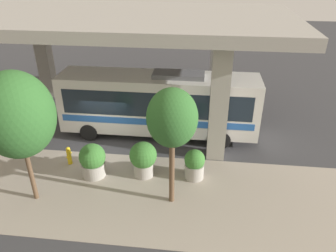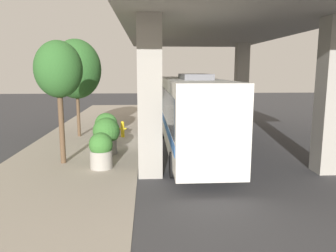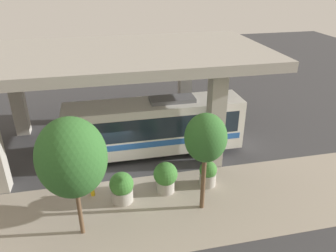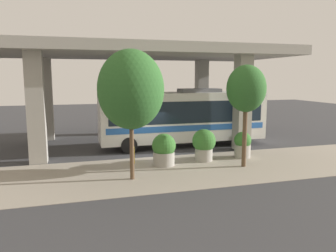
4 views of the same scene
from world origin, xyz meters
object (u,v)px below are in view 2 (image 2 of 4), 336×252
object	(u,v)px
planter_front	(106,128)
planter_middle	(101,151)
planter_back	(107,135)
street_tree_near	(76,69)
fire_hydrant	(123,129)
bus	(191,111)
street_tree_far	(58,70)

from	to	relation	value
planter_front	planter_middle	distance (m)	4.84
planter_back	street_tree_near	distance (m)	5.86
fire_hydrant	planter_front	xyz separation A→B (m)	(-0.78, -1.54, 0.34)
planter_front	planter_back	bearing A→B (deg)	-82.69
street_tree_near	bus	bearing A→B (deg)	-36.10
planter_middle	bus	bearing A→B (deg)	29.33
planter_front	planter_middle	size ratio (longest dim) A/B	1.12
planter_front	bus	bearing A→B (deg)	-30.39
fire_hydrant	street_tree_near	distance (m)	4.51
fire_hydrant	planter_back	distance (m)	3.98
bus	fire_hydrant	world-z (taller)	bus
street_tree_far	fire_hydrant	bearing A→B (deg)	68.25
bus	planter_middle	xyz separation A→B (m)	(-4.01, -2.25, -1.32)
planter_front	planter_back	distance (m)	2.41
planter_middle	street_tree_near	xyz separation A→B (m)	(-2.30, 6.85, 3.32)
planter_front	planter_back	xyz separation A→B (m)	(0.31, -2.39, 0.10)
planter_back	street_tree_near	size ratio (longest dim) A/B	0.31
bus	planter_middle	world-z (taller)	bus
bus	street_tree_near	distance (m)	8.06
planter_middle	street_tree_far	size ratio (longest dim) A/B	0.29
planter_middle	street_tree_near	distance (m)	7.95
street_tree_near	street_tree_far	size ratio (longest dim) A/B	1.11
bus	fire_hydrant	size ratio (longest dim) A/B	11.12
planter_front	planter_middle	world-z (taller)	planter_front
fire_hydrant	planter_back	bearing A→B (deg)	-96.88
street_tree_far	bus	bearing A→B (deg)	13.20
street_tree_far	planter_back	bearing A→B (deg)	42.09
planter_front	street_tree_near	size ratio (longest dim) A/B	0.29
bus	street_tree_far	bearing A→B (deg)	-166.80
bus	fire_hydrant	distance (m)	5.69
planter_back	street_tree_near	xyz separation A→B (m)	(-2.23, 4.41, 3.14)
planter_front	planter_back	world-z (taller)	planter_back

